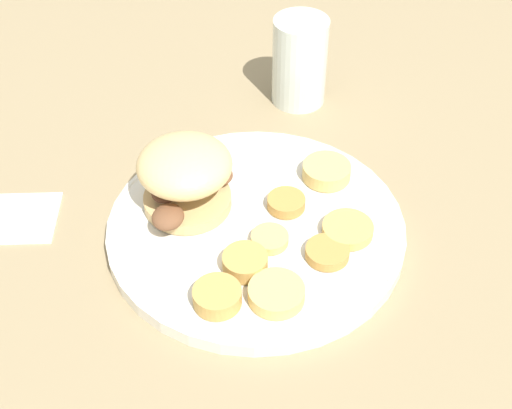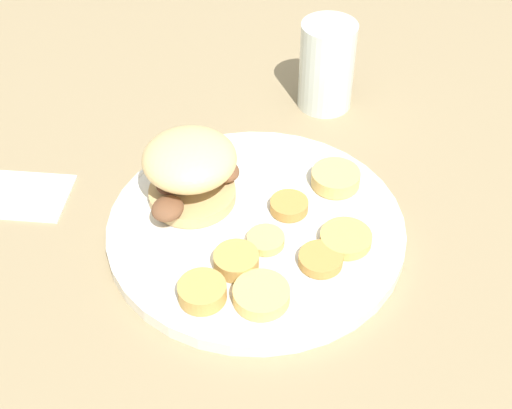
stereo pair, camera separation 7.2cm
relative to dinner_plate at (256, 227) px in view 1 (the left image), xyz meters
name	(u,v)px [view 1 (the left image)]	position (x,y,z in m)	size (l,w,h in m)	color
ground_plane	(256,234)	(0.00, 0.00, -0.01)	(4.00, 4.00, 0.00)	#937F5B
dinner_plate	(256,227)	(0.00, 0.00, 0.00)	(0.31, 0.31, 0.02)	white
sandwich	(185,175)	(0.07, -0.04, 0.05)	(0.11, 0.12, 0.08)	tan
potato_round_0	(348,229)	(-0.09, 0.03, 0.01)	(0.05, 0.05, 0.01)	tan
potato_round_1	(286,203)	(-0.04, -0.02, 0.01)	(0.04, 0.04, 0.01)	#BC8942
potato_round_2	(276,293)	(0.00, 0.10, 0.01)	(0.05, 0.05, 0.01)	#DBB766
potato_round_3	(327,252)	(-0.06, 0.06, 0.01)	(0.04, 0.04, 0.01)	#BC8942
potato_round_4	(270,239)	(-0.01, 0.03, 0.01)	(0.04, 0.04, 0.01)	#DBB766
potato_round_5	(327,171)	(-0.09, -0.06, 0.02)	(0.05, 0.05, 0.02)	#DBB766
potato_round_6	(217,297)	(0.05, 0.10, 0.02)	(0.05, 0.05, 0.02)	tan
potato_round_7	(245,262)	(0.02, 0.06, 0.02)	(0.04, 0.04, 0.02)	tan
drinking_glass	(300,61)	(-0.10, -0.23, 0.05)	(0.07, 0.07, 0.11)	silver
napkin	(2,218)	(0.26, -0.07, -0.01)	(0.12, 0.08, 0.01)	white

